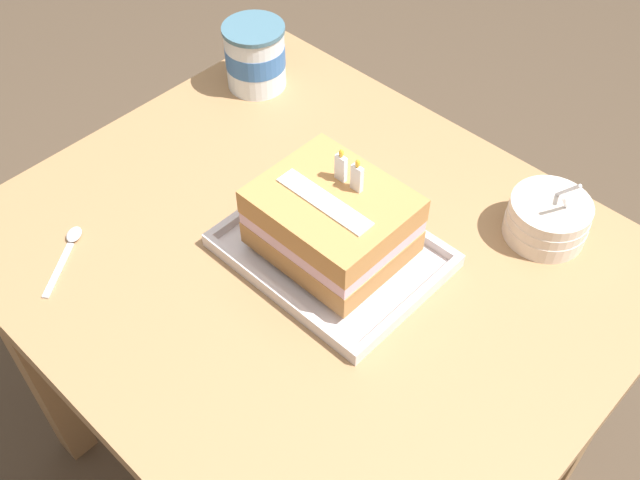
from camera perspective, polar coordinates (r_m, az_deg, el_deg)
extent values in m
plane|color=#4C3D2D|center=(1.74, -0.61, -16.46)|extent=(8.00, 8.00, 0.00)
cube|color=#9E754C|center=(1.15, -0.88, -1.42)|extent=(0.94, 0.80, 0.04)
cube|color=#9E754C|center=(1.56, -20.90, -8.77)|extent=(0.06, 0.06, 0.68)
cube|color=#9E754C|center=(1.77, -2.63, 4.16)|extent=(0.06, 0.06, 0.68)
cube|color=#9E754C|center=(1.51, 20.34, -11.27)|extent=(0.06, 0.06, 0.68)
cube|color=silver|center=(1.12, 0.90, -1.07)|extent=(0.31, 0.24, 0.01)
cube|color=silver|center=(1.06, -3.36, -4.06)|extent=(0.31, 0.01, 0.02)
cube|color=silver|center=(1.17, 4.75, 2.40)|extent=(0.31, 0.01, 0.02)
cube|color=silver|center=(1.19, -4.43, 3.12)|extent=(0.01, 0.22, 0.02)
cube|color=silver|center=(1.06, 6.92, -4.93)|extent=(0.01, 0.22, 0.02)
cube|color=#BB8046|center=(1.09, 0.92, 0.31)|extent=(0.21, 0.18, 0.04)
cube|color=beige|center=(1.07, 0.94, 1.44)|extent=(0.21, 0.17, 0.02)
cube|color=#BB8046|center=(1.05, 0.96, 2.62)|extent=(0.21, 0.18, 0.04)
cube|color=white|center=(1.02, 0.48, 3.10)|extent=(0.16, 0.03, 0.00)
cube|color=white|center=(1.04, 1.62, 5.55)|extent=(0.02, 0.01, 0.04)
ellipsoid|color=yellow|center=(1.02, 1.65, 6.66)|extent=(0.01, 0.01, 0.01)
cube|color=white|center=(1.03, 2.85, 4.76)|extent=(0.02, 0.01, 0.04)
ellipsoid|color=yellow|center=(1.01, 2.91, 5.87)|extent=(0.01, 0.01, 0.01)
cylinder|color=silver|center=(1.20, 16.88, 0.97)|extent=(0.13, 0.13, 0.03)
cylinder|color=silver|center=(1.18, 17.07, 1.59)|extent=(0.13, 0.13, 0.03)
cylinder|color=silver|center=(1.17, 17.28, 2.22)|extent=(0.12, 0.12, 0.03)
cylinder|color=silver|center=(1.16, 18.23, 3.53)|extent=(0.05, 0.02, 0.06)
cylinder|color=silver|center=(1.15, 18.35, 2.64)|extent=(0.01, 0.05, 0.06)
cylinder|color=white|center=(1.42, -4.98, 13.75)|extent=(0.11, 0.11, 0.12)
cylinder|color=#386BB2|center=(1.41, -5.00, 13.94)|extent=(0.11, 0.11, 0.04)
cylinder|color=#446D82|center=(1.38, -5.16, 15.86)|extent=(0.11, 0.11, 0.01)
ellipsoid|color=silver|center=(1.21, -18.37, 0.41)|extent=(0.04, 0.04, 0.01)
cube|color=silver|center=(1.17, -19.45, -2.18)|extent=(0.07, 0.09, 0.00)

